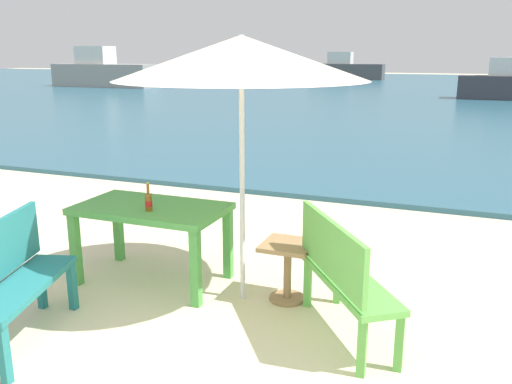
{
  "coord_description": "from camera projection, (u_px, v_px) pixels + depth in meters",
  "views": [
    {
      "loc": [
        1.72,
        -2.64,
        2.16
      ],
      "look_at": [
        -0.51,
        3.0,
        0.6
      ],
      "focal_mm": 38.05,
      "sensor_mm": 36.0,
      "label": 1
    }
  ],
  "objects": [
    {
      "name": "patio_umbrella",
      "position": [
        241.0,
        58.0,
        4.39
      ],
      "size": [
        2.1,
        2.1,
        2.3
      ],
      "color": "silver",
      "rests_on": "ground_plane"
    },
    {
      "name": "beer_bottle_amber",
      "position": [
        149.0,
        201.0,
        4.93
      ],
      "size": [
        0.07,
        0.07,
        0.26
      ],
      "color": "brown",
      "rests_on": "picnic_table_green"
    },
    {
      "name": "side_table_wood",
      "position": [
        288.0,
        263.0,
        4.8
      ],
      "size": [
        0.44,
        0.44,
        0.54
      ],
      "color": "#9E7A51",
      "rests_on": "ground_plane"
    },
    {
      "name": "picnic_table_green",
      "position": [
        151.0,
        217.0,
        5.14
      ],
      "size": [
        1.4,
        0.8,
        0.76
      ],
      "color": "#4C9E47",
      "rests_on": "ground_plane"
    },
    {
      "name": "bench_green_left",
      "position": [
        342.0,
        271.0,
        4.14
      ],
      "size": [
        0.99,
        1.18,
        0.95
      ],
      "color": "#60B24C",
      "rests_on": "ground_plane"
    },
    {
      "name": "sea_water",
      "position": [
        440.0,
        91.0,
        30.54
      ],
      "size": [
        120.0,
        50.0,
        0.08
      ],
      "primitive_type": "cube",
      "color": "#2D6075",
      "rests_on": "ground_plane"
    },
    {
      "name": "boat_tanker",
      "position": [
        346.0,
        69.0,
        43.71
      ],
      "size": [
        5.9,
        1.61,
        2.15
      ],
      "color": "#4C4C4C",
      "rests_on": "sea_water"
    },
    {
      "name": "bench_teal_center",
      "position": [
        12.0,
        275.0,
        4.07
      ],
      "size": [
        0.69,
        1.25,
        0.95
      ],
      "color": "#237275",
      "rests_on": "ground_plane"
    },
    {
      "name": "boat_barge",
      "position": [
        103.0,
        72.0,
        34.0
      ],
      "size": [
        6.8,
        1.86,
        2.47
      ],
      "color": "gray",
      "rests_on": "sea_water"
    }
  ]
}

